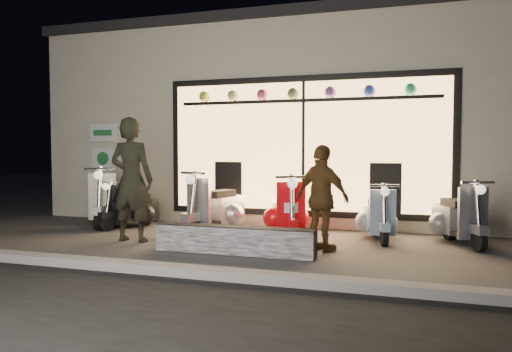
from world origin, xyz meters
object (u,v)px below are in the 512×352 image
(scooter_silver, at_px, (219,208))
(man, at_px, (132,180))
(scooter_red, at_px, (287,213))
(woman, at_px, (322,198))
(graffiti_barrier, at_px, (234,240))

(scooter_silver, distance_m, man, 1.74)
(scooter_red, height_order, woman, woman)
(graffiti_barrier, xyz_separation_m, scooter_red, (0.36, 1.61, 0.21))
(man, xyz_separation_m, woman, (3.07, 0.18, -0.22))
(graffiti_barrier, xyz_separation_m, scooter_silver, (-0.96, 1.75, 0.23))
(scooter_red, relative_size, man, 0.71)
(scooter_red, distance_m, man, 2.64)
(graffiti_barrier, xyz_separation_m, woman, (1.15, 0.60, 0.58))
(man, bearing_deg, woman, -178.44)
(scooter_red, bearing_deg, graffiti_barrier, -123.15)
(graffiti_barrier, bearing_deg, scooter_silver, 118.77)
(woman, bearing_deg, man, 31.48)
(graffiti_barrier, height_order, scooter_silver, scooter_silver)
(graffiti_barrier, distance_m, scooter_red, 1.67)
(graffiti_barrier, bearing_deg, scooter_red, 77.54)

